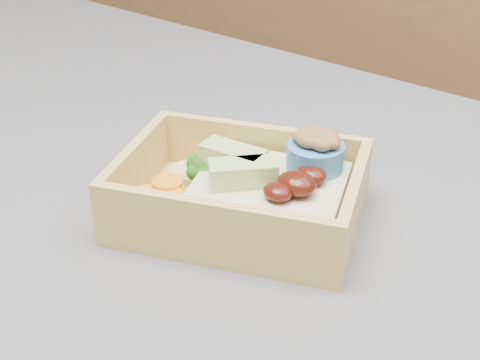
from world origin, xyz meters
The scene contains 1 object.
bento_box centered at (0.07, 0.03, 0.94)m, with size 0.19×0.16×0.06m.
Camera 1 is at (0.30, -0.27, 1.17)m, focal length 50.00 mm.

